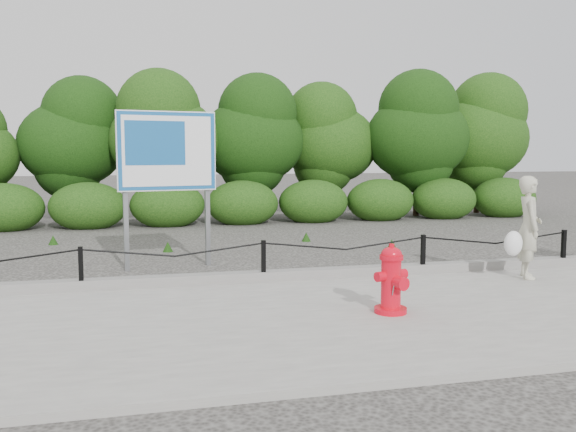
% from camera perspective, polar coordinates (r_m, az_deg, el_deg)
% --- Properties ---
extents(ground, '(90.00, 90.00, 0.00)m').
position_cam_1_polar(ground, '(8.87, -2.30, -6.64)').
color(ground, '#2D2B28').
rests_on(ground, ground).
extents(sidewalk, '(14.00, 4.00, 0.08)m').
position_cam_1_polar(sidewalk, '(6.97, 1.02, -9.82)').
color(sidewalk, gray).
rests_on(sidewalk, ground).
extents(curb, '(14.00, 0.22, 0.14)m').
position_cam_1_polar(curb, '(8.88, -2.36, -5.63)').
color(curb, slate).
rests_on(curb, sidewalk).
extents(chain_barrier, '(10.06, 0.06, 0.60)m').
position_cam_1_polar(chain_barrier, '(8.78, -2.31, -3.73)').
color(chain_barrier, black).
rests_on(chain_barrier, sidewalk).
extents(treeline, '(20.26, 3.43, 4.31)m').
position_cam_1_polar(treeline, '(17.68, -4.11, 7.51)').
color(treeline, black).
rests_on(treeline, ground).
extents(fire_hydrant, '(0.47, 0.48, 0.81)m').
position_cam_1_polar(fire_hydrant, '(7.17, 9.66, -5.93)').
color(fire_hydrant, red).
rests_on(fire_hydrant, sidewalk).
extents(pedestrian, '(0.76, 0.65, 1.51)m').
position_cam_1_polar(pedestrian, '(9.63, 21.52, -1.07)').
color(pedestrian, '#B9B69E').
rests_on(pedestrian, sidewalk).
extents(advertising_sign, '(1.62, 0.38, 2.61)m').
position_cam_1_polar(advertising_sign, '(10.25, -11.27, 5.32)').
color(advertising_sign, slate).
rests_on(advertising_sign, ground).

